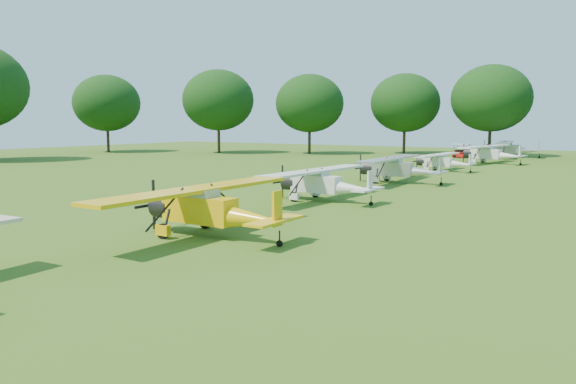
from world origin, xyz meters
name	(u,v)px	position (x,y,z in m)	size (l,w,h in m)	color
ground	(285,210)	(0.00, 0.00, 0.00)	(160.00, 160.00, 0.00)	#325615
tree_belt	(345,59)	(3.57, 0.16, 8.03)	(137.36, 130.27, 14.52)	black
aircraft_2	(209,206)	(1.29, -7.88, 1.32)	(7.21, 11.44, 2.26)	#EDB309
aircraft_3	(323,181)	(0.08, 4.19, 1.22)	(6.66, 10.59, 2.09)	silver
aircraft_4	(398,167)	(0.10, 16.48, 1.29)	(7.05, 11.22, 2.21)	#B5B5BA
aircraft_5	(442,161)	(-0.23, 28.95, 1.07)	(5.83, 9.28, 1.83)	silver
aircraft_6	(490,152)	(1.37, 42.09, 1.32)	(7.25, 11.47, 2.25)	silver
aircraft_7	(510,147)	(0.98, 55.43, 1.37)	(7.51, 11.92, 2.34)	#B5B5BA
golf_cart	(461,153)	(-4.40, 50.92, 0.64)	(2.35, 1.57, 1.90)	red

